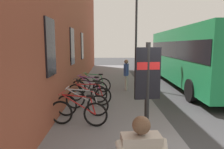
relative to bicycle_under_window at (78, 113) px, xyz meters
The scene contains 13 objects.
ground 5.51m from the bicycle_under_window, 43.06° to the right, with size 60.00×60.00×0.00m, color #38383A.
sidewalk_pavement 6.11m from the bicycle_under_window, ahead, with size 24.00×3.50×0.12m, color slate.
station_facade 8.11m from the bicycle_under_window, ahead, with size 22.00×0.65×8.95m.
bicycle_under_window is the anchor object (origin of this frame).
bicycle_by_door 0.81m from the bicycle_under_window, ahead, with size 0.48×1.77×0.97m.
bicycle_leaning_wall 1.82m from the bicycle_under_window, ahead, with size 0.71×1.69×0.97m.
bicycle_far_end 2.55m from the bicycle_under_window, ahead, with size 0.66×1.71×0.97m.
bicycle_beside_lamp 3.51m from the bicycle_under_window, ahead, with size 0.62×1.72×0.97m.
bicycle_end_of_row 4.40m from the bicycle_under_window, ahead, with size 0.59×1.73×0.97m.
transit_info_sign 2.59m from the bicycle_under_window, 131.79° to the right, with size 0.16×0.56×2.40m.
city_bus 8.61m from the bicycle_under_window, 42.58° to the right, with size 10.55×2.82×3.35m.
pedestrian_near_bus 5.11m from the bicycle_under_window, 20.78° to the right, with size 0.60×0.30×1.60m.
street_lamp 7.00m from the bicycle_under_window, 22.20° to the right, with size 0.28×0.28×5.18m.
Camera 1 is at (-3.84, 1.86, 2.47)m, focal length 33.18 mm.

